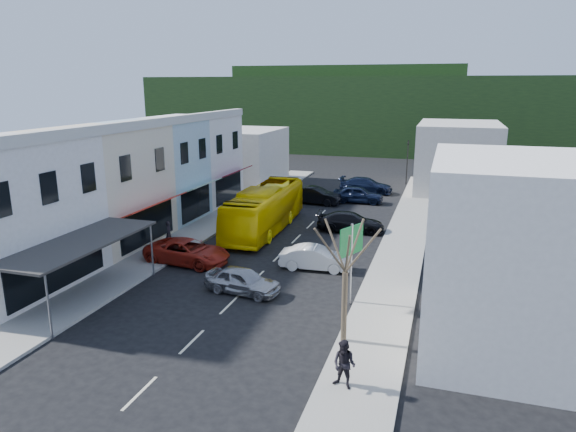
% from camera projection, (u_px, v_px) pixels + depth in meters
% --- Properties ---
extents(ground, '(120.00, 120.00, 0.00)m').
position_uv_depth(ground, '(257.00, 277.00, 29.64)').
color(ground, black).
rests_on(ground, ground).
extents(sidewalk_left, '(3.00, 52.00, 0.15)m').
position_uv_depth(sidewalk_left, '(214.00, 223.00, 41.03)').
color(sidewalk_left, gray).
rests_on(sidewalk_left, ground).
extents(sidewalk_right, '(3.00, 52.00, 0.15)m').
position_uv_depth(sidewalk_right, '(405.00, 239.00, 36.70)').
color(sidewalk_right, gray).
rests_on(sidewalk_right, ground).
extents(shopfront_row, '(8.25, 30.00, 8.00)m').
position_uv_depth(shopfront_row, '(118.00, 182.00, 36.87)').
color(shopfront_row, silver).
rests_on(shopfront_row, ground).
extents(right_building, '(8.00, 9.00, 8.00)m').
position_uv_depth(right_building, '(529.00, 256.00, 21.05)').
color(right_building, silver).
rests_on(right_building, ground).
extents(distant_block_left, '(8.00, 10.00, 6.00)m').
position_uv_depth(distant_block_left, '(242.00, 156.00, 57.31)').
color(distant_block_left, '#B7B2A8').
rests_on(distant_block_left, ground).
extents(distant_block_right, '(8.00, 12.00, 7.00)m').
position_uv_depth(distant_block_right, '(458.00, 157.00, 53.32)').
color(distant_block_right, '#B7B2A8').
rests_on(distant_block_right, ground).
extents(hillside, '(80.00, 26.00, 14.00)m').
position_uv_depth(hillside, '(382.00, 109.00, 88.55)').
color(hillside, '#1B3116').
rests_on(hillside, ground).
extents(bus, '(2.84, 11.67, 3.10)m').
position_uv_depth(bus, '(265.00, 211.00, 38.81)').
color(bus, yellow).
rests_on(bus, ground).
extents(car_silver, '(4.60, 2.37, 1.40)m').
position_uv_depth(car_silver, '(243.00, 281.00, 27.29)').
color(car_silver, '#A1A1A6').
rests_on(car_silver, ground).
extents(car_white, '(4.52, 2.13, 1.40)m').
position_uv_depth(car_white, '(316.00, 258.00, 30.82)').
color(car_white, silver).
rests_on(car_white, ground).
extents(car_red, '(4.75, 2.30, 1.40)m').
position_uv_depth(car_red, '(188.00, 252.00, 31.87)').
color(car_red, maroon).
rests_on(car_red, ground).
extents(car_black_near, '(4.63, 2.20, 1.40)m').
position_uv_depth(car_black_near, '(351.00, 223.00, 38.73)').
color(car_black_near, black).
rests_on(car_black_near, ground).
extents(car_navy_mid, '(4.44, 1.89, 1.40)m').
position_uv_depth(car_navy_mid, '(358.00, 195.00, 48.15)').
color(car_navy_mid, black).
rests_on(car_navy_mid, ground).
extents(car_black_far, '(4.51, 2.10, 1.40)m').
position_uv_depth(car_black_far, '(315.00, 196.00, 47.74)').
color(car_black_far, black).
rests_on(car_black_far, ground).
extents(car_navy_far, '(4.54, 1.94, 1.40)m').
position_uv_depth(car_navy_far, '(366.00, 186.00, 52.55)').
color(car_navy_far, black).
rests_on(car_navy_far, ground).
extents(pedestrian_left, '(0.52, 0.67, 1.70)m').
position_uv_depth(pedestrian_left, '(169.00, 232.00, 35.21)').
color(pedestrian_left, black).
rests_on(pedestrian_left, sidewalk_left).
extents(pedestrian_right, '(0.79, 0.61, 1.70)m').
position_uv_depth(pedestrian_right, '(344.00, 366.00, 18.44)').
color(pedestrian_right, black).
rests_on(pedestrian_right, sidewalk_right).
extents(direction_sign, '(1.66, 2.07, 4.23)m').
position_uv_depth(direction_sign, '(351.00, 265.00, 25.53)').
color(direction_sign, '#0C5223').
rests_on(direction_sign, ground).
extents(street_tree, '(3.21, 3.21, 6.55)m').
position_uv_depth(street_tree, '(345.00, 272.00, 21.30)').
color(street_tree, '#3D3123').
rests_on(street_tree, ground).
extents(traffic_signal, '(1.01, 1.24, 4.92)m').
position_uv_depth(traffic_signal, '(407.00, 163.00, 56.51)').
color(traffic_signal, black).
rests_on(traffic_signal, ground).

